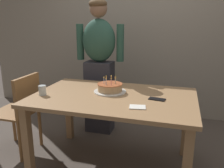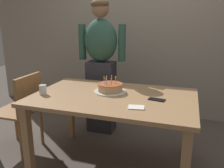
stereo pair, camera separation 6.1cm
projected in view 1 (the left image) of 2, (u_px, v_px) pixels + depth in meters
ground_plane at (113, 165)px, 2.39m from camera, size 10.00×10.00×0.00m
back_wall at (143, 28)px, 3.48m from camera, size 5.20×0.10×2.60m
dining_table at (113, 105)px, 2.22m from camera, size 1.50×0.96×0.74m
birthday_cake at (110, 88)px, 2.29m from camera, size 0.31×0.31×0.16m
water_glass_near at (42, 90)px, 2.20m from camera, size 0.07×0.07×0.09m
cell_phone at (157, 99)px, 2.09m from camera, size 0.15×0.09×0.01m
napkin_stack at (137, 107)px, 1.90m from camera, size 0.15×0.12×0.01m
person_man_bearded at (99, 65)px, 2.94m from camera, size 0.61×0.27×1.66m
dining_chair at (21, 108)px, 2.51m from camera, size 0.42×0.42×0.87m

